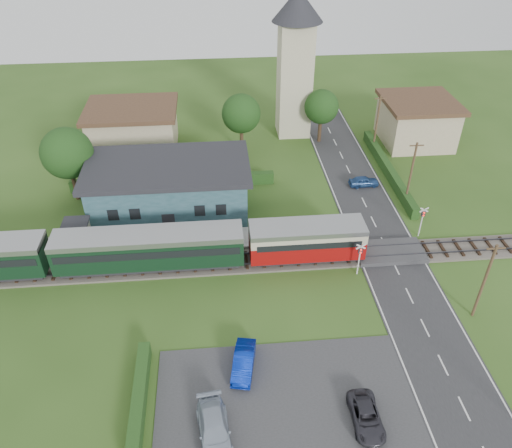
{
  "coord_description": "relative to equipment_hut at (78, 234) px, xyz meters",
  "views": [
    {
      "loc": [
        -5.22,
        -31.93,
        28.73
      ],
      "look_at": [
        -1.97,
        4.0,
        2.7
      ],
      "focal_mm": 35.0,
      "sensor_mm": 36.0,
      "label": 1
    }
  ],
  "objects": [
    {
      "name": "utility_pole_d",
      "position": [
        32.2,
        16.8,
        1.88
      ],
      "size": [
        1.4,
        0.22,
        7.0
      ],
      "color": "#473321",
      "rests_on": "ground"
    },
    {
      "name": "railway_track",
      "position": [
        18.0,
        -3.2,
        -1.64
      ],
      "size": [
        76.0,
        3.2,
        0.49
      ],
      "color": "#4C443D",
      "rests_on": "ground"
    },
    {
      "name": "train",
      "position": [
        3.52,
        -3.2,
        0.43
      ],
      "size": [
        43.2,
        2.9,
        3.4
      ],
      "color": "#232328",
      "rests_on": "ground"
    },
    {
      "name": "church_tower",
      "position": [
        23.0,
        22.8,
        8.48
      ],
      "size": [
        6.0,
        6.0,
        17.6
      ],
      "color": "#C0B596",
      "rests_on": "ground"
    },
    {
      "name": "crossing_signal_far",
      "position": [
        31.6,
        -0.81,
        0.39
      ],
      "size": [
        0.84,
        0.28,
        3.28
      ],
      "color": "silver",
      "rests_on": "ground"
    },
    {
      "name": "house_west",
      "position": [
        3.0,
        19.8,
        1.04
      ],
      "size": [
        10.8,
        8.8,
        5.5
      ],
      "color": "tan",
      "rests_on": "ground"
    },
    {
      "name": "pedestrian_near",
      "position": [
        16.29,
        -0.16,
        -0.41
      ],
      "size": [
        0.66,
        0.44,
        1.78
      ],
      "primitive_type": "imported",
      "rotation": [
        0.0,
        0.0,
        3.16
      ],
      "color": "gray",
      "rests_on": "platform"
    },
    {
      "name": "crossing_deck",
      "position": [
        28.0,
        -3.2,
        -1.52
      ],
      "size": [
        6.2,
        3.4,
        0.45
      ],
      "primitive_type": "cube",
      "color": "#333335",
      "rests_on": "ground"
    },
    {
      "name": "streetlamp_east",
      "position": [
        34.0,
        21.8,
        1.29
      ],
      "size": [
        0.3,
        0.3,
        5.15
      ],
      "color": "#3F3F47",
      "rests_on": "ground"
    },
    {
      "name": "car_park_dark",
      "position": [
        21.32,
        -19.55,
        -1.13
      ],
      "size": [
        1.84,
        3.91,
        1.08
      ],
      "primitive_type": "imported",
      "rotation": [
        0.0,
        0.0,
        -0.01
      ],
      "color": "#2E2D35",
      "rests_on": "car_park"
    },
    {
      "name": "car_park",
      "position": [
        16.5,
        -17.2,
        -1.71
      ],
      "size": [
        17.0,
        9.0,
        0.08
      ],
      "primitive_type": "cube",
      "color": "#333335",
      "rests_on": "ground"
    },
    {
      "name": "hedge_carpark",
      "position": [
        7.0,
        -17.2,
        -1.15
      ],
      "size": [
        0.8,
        9.0,
        1.2
      ],
      "primitive_type": "cube",
      "color": "#193814",
      "rests_on": "ground"
    },
    {
      "name": "car_park_blue",
      "position": [
        13.95,
        -14.7,
        -1.02
      ],
      "size": [
        2.08,
        4.1,
        1.29
      ],
      "primitive_type": "imported",
      "rotation": [
        0.0,
        0.0,
        -0.19
      ],
      "color": "#041E93",
      "rests_on": "car_park"
    },
    {
      "name": "tree_c",
      "position": [
        26.0,
        19.8,
        2.91
      ],
      "size": [
        4.2,
        4.2,
        6.78
      ],
      "color": "#332316",
      "rests_on": "ground"
    },
    {
      "name": "platform",
      "position": [
        8.0,
        0.0,
        -1.52
      ],
      "size": [
        30.0,
        3.0,
        0.45
      ],
      "primitive_type": "cube",
      "color": "gray",
      "rests_on": "ground"
    },
    {
      "name": "crossing_signal_near",
      "position": [
        24.4,
        -5.61,
        0.39
      ],
      "size": [
        0.84,
        0.28,
        3.28
      ],
      "color": "silver",
      "rests_on": "ground"
    },
    {
      "name": "ground",
      "position": [
        18.0,
        -5.2,
        -1.75
      ],
      "size": [
        120.0,
        120.0,
        0.0
      ],
      "primitive_type": "plane",
      "color": "#2D4C19"
    },
    {
      "name": "tree_a",
      "position": [
        -2.0,
        8.8,
        3.63
      ],
      "size": [
        5.2,
        5.2,
        8.0
      ],
      "color": "#332316",
      "rests_on": "ground"
    },
    {
      "name": "car_on_road",
      "position": [
        28.78,
        8.57,
        -1.14
      ],
      "size": [
        3.31,
        1.43,
        1.11
      ],
      "primitive_type": "imported",
      "rotation": [
        0.0,
        0.0,
        1.61
      ],
      "color": "navy",
      "rests_on": "road"
    },
    {
      "name": "road",
      "position": [
        28.0,
        -5.2,
        -1.72
      ],
      "size": [
        6.0,
        70.0,
        0.05
      ],
      "primitive_type": "cube",
      "color": "#28282B",
      "rests_on": "ground"
    },
    {
      "name": "streetlamp_west",
      "position": [
        -4.0,
        14.8,
        1.29
      ],
      "size": [
        0.3,
        0.3,
        5.15
      ],
      "color": "#3F3F47",
      "rests_on": "ground"
    },
    {
      "name": "house_east",
      "position": [
        38.0,
        18.8,
        1.05
      ],
      "size": [
        8.8,
        8.8,
        5.5
      ],
      "color": "tan",
      "rests_on": "ground"
    },
    {
      "name": "car_park_silver",
      "position": [
        11.8,
        -19.7,
        -0.98
      ],
      "size": [
        2.47,
        4.91,
        1.37
      ],
      "primitive_type": "imported",
      "rotation": [
        0.0,
        0.0,
        0.12
      ],
      "color": "#A4B0C1",
      "rests_on": "car_park"
    },
    {
      "name": "utility_pole_b",
      "position": [
        32.2,
        -11.2,
        1.88
      ],
      "size": [
        1.4,
        0.22,
        7.0
      ],
      "color": "#473321",
      "rests_on": "ground"
    },
    {
      "name": "hedge_roadside",
      "position": [
        32.2,
        10.8,
        -1.15
      ],
      "size": [
        0.8,
        18.0,
        1.2
      ],
      "primitive_type": "cube",
      "color": "#193814",
      "rests_on": "ground"
    },
    {
      "name": "pedestrian_far",
      "position": [
        1.32,
        -0.28,
        -0.31
      ],
      "size": [
        0.75,
        0.96,
        1.97
      ],
      "primitive_type": "imported",
      "rotation": [
        0.0,
        0.0,
        1.57
      ],
      "color": "gray",
      "rests_on": "platform"
    },
    {
      "name": "tree_b",
      "position": [
        16.0,
        17.8,
        3.27
      ],
      "size": [
        4.6,
        4.6,
        7.34
      ],
      "color": "#332316",
      "rests_on": "ground"
    },
    {
      "name": "utility_pole_c",
      "position": [
        32.2,
        4.8,
        1.88
      ],
      "size": [
        1.4,
        0.22,
        7.0
      ],
      "color": "#473321",
      "rests_on": "ground"
    },
    {
      "name": "equipment_hut",
      "position": [
        0.0,
        0.0,
        0.0
      ],
      "size": [
        2.3,
        2.3,
        2.55
      ],
      "color": "#C0B596",
      "rests_on": "platform"
    },
    {
      "name": "station_building",
      "position": [
        8.0,
        5.79,
        0.95
      ],
      "size": [
        16.0,
        9.0,
        5.3
      ],
      "color": "#254A52",
      "rests_on": "ground"
    },
    {
      "name": "hedge_station",
      "position": [
        8.0,
        10.3,
        -1.1
      ],
      "size": [
        22.0,
        0.8,
        1.3
      ],
      "primitive_type": "cube",
      "color": "#193814",
      "rests_on": "ground"
    }
  ]
}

